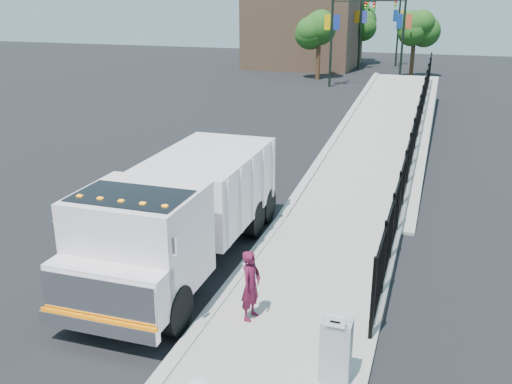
% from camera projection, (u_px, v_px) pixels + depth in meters
% --- Properties ---
extents(ground, '(120.00, 120.00, 0.00)m').
position_uv_depth(ground, '(241.00, 275.00, 14.67)').
color(ground, black).
rests_on(ground, ground).
extents(sidewalk, '(3.55, 12.00, 0.12)m').
position_uv_depth(sidewalk, '(294.00, 327.00, 12.29)').
color(sidewalk, '#9E998E').
rests_on(sidewalk, ground).
extents(curb, '(0.30, 12.00, 0.16)m').
position_uv_depth(curb, '(211.00, 312.00, 12.85)').
color(curb, '#ADAAA3').
rests_on(curb, ground).
extents(ramp, '(3.95, 24.06, 3.19)m').
position_uv_depth(ramp, '(388.00, 139.00, 28.40)').
color(ramp, '#9E998E').
rests_on(ramp, ground).
extents(iron_fence, '(0.10, 28.00, 1.80)m').
position_uv_depth(iron_fence, '(415.00, 142.00, 24.09)').
color(iron_fence, black).
rests_on(iron_fence, ground).
extents(truck, '(2.82, 8.37, 2.86)m').
position_uv_depth(truck, '(181.00, 210.00, 14.59)').
color(truck, black).
rests_on(truck, ground).
extents(worker, '(0.48, 0.64, 1.59)m').
position_uv_depth(worker, '(251.00, 285.00, 12.28)').
color(worker, '#551129').
rests_on(worker, sidewalk).
extents(utility_cabinet, '(0.55, 0.40, 1.25)m').
position_uv_depth(utility_cabinet, '(336.00, 350.00, 10.33)').
color(utility_cabinet, gray).
rests_on(utility_cabinet, sidewalk).
extents(arrow_sign, '(0.35, 0.04, 0.22)m').
position_uv_depth(arrow_sign, '(335.00, 321.00, 9.89)').
color(arrow_sign, white).
rests_on(arrow_sign, utility_cabinet).
extents(debris, '(0.44, 0.44, 0.11)m').
position_uv_depth(debris, '(198.00, 384.00, 10.31)').
color(debris, silver).
rests_on(debris, sidewalk).
extents(light_pole_0, '(3.77, 0.22, 8.00)m').
position_uv_depth(light_pole_0, '(336.00, 28.00, 42.62)').
color(light_pole_0, black).
rests_on(light_pole_0, ground).
extents(light_pole_1, '(3.78, 0.22, 8.00)m').
position_uv_depth(light_pole_1, '(400.00, 27.00, 44.52)').
color(light_pole_1, black).
rests_on(light_pole_1, ground).
extents(light_pole_2, '(3.78, 0.22, 8.00)m').
position_uv_depth(light_pole_2, '(364.00, 22.00, 52.45)').
color(light_pole_2, black).
rests_on(light_pole_2, ground).
extents(light_pole_3, '(3.77, 0.22, 8.00)m').
position_uv_depth(light_pole_3, '(396.00, 20.00, 55.24)').
color(light_pole_3, black).
rests_on(light_pole_3, ground).
extents(tree_0, '(2.83, 2.83, 5.41)m').
position_uv_depth(tree_0, '(319.00, 31.00, 46.53)').
color(tree_0, '#382314').
rests_on(tree_0, ground).
extents(tree_1, '(2.42, 2.42, 5.21)m').
position_uv_depth(tree_1, '(415.00, 30.00, 47.67)').
color(tree_1, '#382314').
rests_on(tree_1, ground).
extents(tree_2, '(3.19, 3.19, 5.60)m').
position_uv_depth(tree_2, '(360.00, 24.00, 57.16)').
color(tree_2, '#382314').
rests_on(tree_2, ground).
extents(building, '(10.00, 10.00, 8.00)m').
position_uv_depth(building, '(305.00, 24.00, 55.46)').
color(building, '#8C664C').
rests_on(building, ground).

